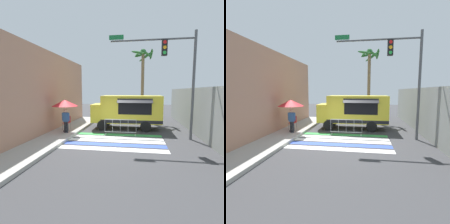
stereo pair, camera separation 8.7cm
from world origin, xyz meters
The scene contains 12 objects.
ground_plane centered at (0.00, 0.00, 0.00)m, with size 60.00×60.00×0.00m, color #38383A.
sidewalk_left centered at (-4.73, 0.00, 0.09)m, with size 4.40×16.00×0.17m.
building_left_facade centered at (-4.59, 0.00, 2.86)m, with size 0.25×16.00×5.73m.
concrete_wall_right centered at (5.58, 3.00, 1.60)m, with size 0.20×16.00×3.21m.
crosswalk_painted centered at (0.00, -0.28, 0.00)m, with size 6.40×3.60×0.01m.
food_truck centered at (0.69, 3.45, 1.50)m, with size 5.39×2.72×2.62m.
traffic_signal_pole centered at (3.83, 0.73, 4.44)m, with size 5.18×0.29×6.49m.
patio_umbrella centered at (-3.36, 0.96, 2.16)m, with size 1.77×1.77×2.22m.
folding_chair centered at (-3.56, 1.68, 0.77)m, with size 0.45×0.45×0.98m.
vendor_person centered at (-3.20, 0.63, 1.09)m, with size 0.53×0.21×1.62m.
barricade_front centered at (0.44, 1.24, 0.54)m, with size 2.17×0.44×1.08m.
palm_tree centered at (2.02, 7.82, 5.15)m, with size 2.38×2.50×7.17m.
Camera 2 is at (1.72, -10.39, 2.95)m, focal length 28.00 mm.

